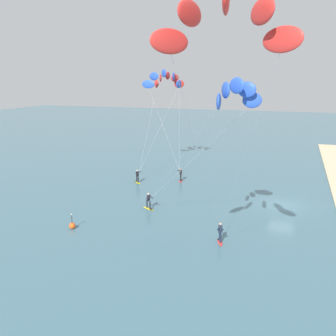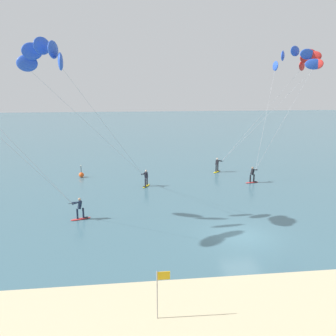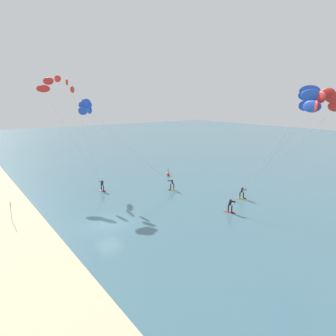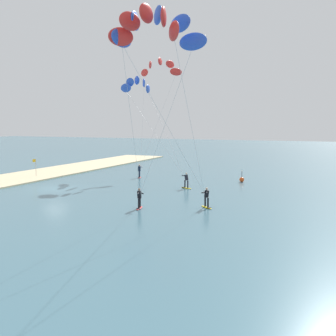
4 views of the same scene
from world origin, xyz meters
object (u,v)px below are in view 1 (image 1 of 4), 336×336
object	(u,v)px
kitesurfer_mid_water	(225,35)
kitesurfer_downwind	(164,82)
kitesurfer_far_out	(166,84)
kitesurfer_nearshore	(230,102)
marker_buoy	(72,226)

from	to	relation	value
kitesurfer_mid_water	kitesurfer_downwind	bearing A→B (deg)	24.02
kitesurfer_mid_water	kitesurfer_far_out	distance (m)	36.65
kitesurfer_far_out	kitesurfer_downwind	xyz separation A→B (m)	(-1.49, -0.24, 0.25)
kitesurfer_mid_water	kitesurfer_far_out	size ratio (longest dim) A/B	1.19
kitesurfer_nearshore	kitesurfer_mid_water	size ratio (longest dim) A/B	0.78
kitesurfer_downwind	kitesurfer_nearshore	bearing A→B (deg)	-150.51
kitesurfer_far_out	marker_buoy	bearing A→B (deg)	-179.93
kitesurfer_far_out	marker_buoy	size ratio (longest dim) A/B	9.95
kitesurfer_nearshore	kitesurfer_far_out	distance (m)	27.93
kitesurfer_downwind	kitesurfer_mid_water	bearing A→B (deg)	-155.98
kitesurfer_nearshore	marker_buoy	bearing A→B (deg)	90.95
kitesurfer_far_out	kitesurfer_downwind	bearing A→B (deg)	-170.71
kitesurfer_nearshore	marker_buoy	xyz separation A→B (m)	(-0.22, 13.26, -10.86)
kitesurfer_nearshore	marker_buoy	world-z (taller)	kitesurfer_nearshore
kitesurfer_downwind	marker_buoy	bearing A→B (deg)	179.47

